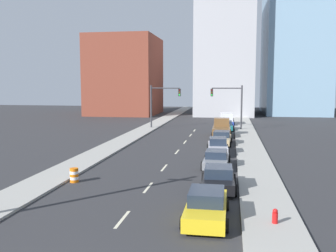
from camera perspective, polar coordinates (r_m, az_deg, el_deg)
sidewalk_left at (r=59.62m, az=-2.22°, el=0.16°), size 2.83×98.05×0.15m
sidewalk_right at (r=58.40m, az=11.49°, el=-0.09°), size 2.83×98.05×0.15m
lane_stripe_at_8m at (r=18.76m, az=-6.97°, el=-13.92°), size 0.16×2.40×0.01m
lane_stripe_at_14m at (r=23.99m, az=-3.06°, el=-9.35°), size 0.16×2.40×0.01m
lane_stripe_at_19m at (r=29.47m, az=-0.59°, el=-6.37°), size 0.16×2.40×0.01m
lane_stripe_at_26m at (r=36.32m, az=1.39°, el=-3.95°), size 0.16×2.40×0.01m
lane_stripe_at_33m at (r=42.45m, az=2.60°, el=-2.45°), size 0.16×2.40×0.01m
lane_stripe_at_39m at (r=48.23m, az=3.46°, el=-1.40°), size 0.16×2.40×0.01m
lane_stripe_at_44m at (r=53.20m, az=4.04°, el=-0.68°), size 0.16×2.40×0.01m
building_brick_left at (r=83.09m, az=-6.54°, el=7.61°), size 14.00×16.00×16.77m
building_office_center at (r=84.09m, az=8.68°, el=10.76°), size 12.00×20.00×26.16m
building_glass_right at (r=89.47m, az=18.74°, el=12.73°), size 13.00×20.00×33.93m
traffic_signal_left at (r=55.29m, az=-1.29°, el=3.90°), size 4.53×0.35×6.37m
traffic_signal_right at (r=54.30m, az=9.81°, el=3.77°), size 4.53×0.35×6.37m
traffic_barrel at (r=25.90m, az=-14.11°, el=-7.28°), size 0.56×0.56×0.95m
fire_hydrant at (r=18.32m, az=15.99°, el=-13.27°), size 0.26×0.26×0.84m
sedan_yellow at (r=18.49m, az=5.88°, el=-12.03°), size 2.18×4.79×1.47m
sedan_black at (r=23.58m, az=7.69°, el=-7.98°), size 2.26×4.38×1.47m
sedan_gray at (r=29.76m, az=7.38°, el=-5.06°), size 2.20×4.49×1.35m
sedan_silver at (r=35.40m, az=7.59°, el=-3.11°), size 2.24×4.65×1.55m
sedan_tan at (r=40.85m, az=8.18°, el=-1.90°), size 2.29×4.83×1.50m
pickup_truck_brown at (r=47.53m, az=8.16°, el=-0.47°), size 2.49×5.70×2.24m
sedan_teal at (r=54.01m, az=8.85°, el=0.04°), size 2.15×4.75×1.37m
box_truck_blue at (r=61.16m, az=8.89°, el=1.05°), size 2.66×5.98×1.94m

